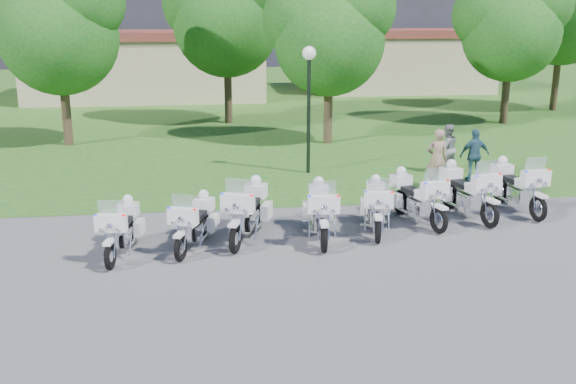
{
  "coord_description": "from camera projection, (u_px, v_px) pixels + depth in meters",
  "views": [
    {
      "loc": [
        -2.55,
        -13.63,
        5.11
      ],
      "look_at": [
        -0.65,
        1.2,
        0.95
      ],
      "focal_mm": 40.0,
      "sensor_mm": 36.0,
      "label": 1
    }
  ],
  "objects": [
    {
      "name": "motorcycle_7",
      "position": [
        517.0,
        185.0,
        17.15
      ],
      "size": [
        0.96,
        2.42,
        1.63
      ],
      "rotation": [
        0.0,
        0.0,
        3.26
      ],
      "color": "black",
      "rests_on": "ground"
    },
    {
      "name": "motorcycle_1",
      "position": [
        195.0,
        222.0,
        14.41
      ],
      "size": [
        1.14,
        2.04,
        1.43
      ],
      "rotation": [
        0.0,
        0.0,
        2.8
      ],
      "color": "black",
      "rests_on": "ground"
    },
    {
      "name": "bystander_c",
      "position": [
        475.0,
        155.0,
        20.1
      ],
      "size": [
        0.99,
        0.44,
        1.66
      ],
      "primitive_type": "imported",
      "rotation": [
        0.0,
        0.0,
        3.18
      ],
      "color": "#2F5A72",
      "rests_on": "ground"
    },
    {
      "name": "motorcycle_0",
      "position": [
        121.0,
        228.0,
        13.99
      ],
      "size": [
        0.9,
        2.12,
        1.43
      ],
      "rotation": [
        0.0,
        0.0,
        2.99
      ],
      "color": "black",
      "rests_on": "ground"
    },
    {
      "name": "bystander_b",
      "position": [
        447.0,
        149.0,
        21.18
      ],
      "size": [
        0.89,
        0.75,
        1.62
      ],
      "primitive_type": "imported",
      "rotation": [
        0.0,
        0.0,
        -2.95
      ],
      "color": "gray",
      "rests_on": "ground"
    },
    {
      "name": "motorcycle_3",
      "position": [
        321.0,
        211.0,
        15.02
      ],
      "size": [
        0.91,
        2.36,
        1.58
      ],
      "rotation": [
        0.0,
        0.0,
        3.04
      ],
      "color": "black",
      "rests_on": "ground"
    },
    {
      "name": "motorcycle_2",
      "position": [
        248.0,
        210.0,
        14.98
      ],
      "size": [
        1.32,
        2.34,
        1.64
      ],
      "rotation": [
        0.0,
        0.0,
        2.8
      ],
      "color": "black",
      "rests_on": "ground"
    },
    {
      "name": "building_east",
      "position": [
        402.0,
        60.0,
        44.17
      ],
      "size": [
        11.44,
        7.28,
        4.1
      ],
      "color": "tan",
      "rests_on": "ground"
    },
    {
      "name": "tree_0",
      "position": [
        57.0,
        24.0,
        24.68
      ],
      "size": [
        5.36,
        4.58,
        7.15
      ],
      "color": "#38281C",
      "rests_on": "ground"
    },
    {
      "name": "motorcycle_6",
      "position": [
        467.0,
        190.0,
        16.64
      ],
      "size": [
        1.12,
        2.43,
        1.65
      ],
      "rotation": [
        0.0,
        0.0,
        3.35
      ],
      "color": "black",
      "rests_on": "ground"
    },
    {
      "name": "tree_3",
      "position": [
        511.0,
        23.0,
        29.84
      ],
      "size": [
        5.32,
        4.54,
        7.09
      ],
      "color": "#38281C",
      "rests_on": "ground"
    },
    {
      "name": "motorcycle_4",
      "position": [
        376.0,
        206.0,
        15.54
      ],
      "size": [
        1.02,
        2.2,
        1.5
      ],
      "rotation": [
        0.0,
        0.0,
        2.93
      ],
      "color": "black",
      "rests_on": "ground"
    },
    {
      "name": "tree_1",
      "position": [
        225.0,
        13.0,
        29.83
      ],
      "size": [
        5.83,
        4.97,
        7.77
      ],
      "color": "#38281C",
      "rests_on": "ground"
    },
    {
      "name": "bystander_a",
      "position": [
        437.0,
        159.0,
        19.32
      ],
      "size": [
        0.68,
        0.47,
        1.8
      ],
      "primitive_type": "imported",
      "rotation": [
        0.0,
        0.0,
        3.09
      ],
      "color": "gray",
      "rests_on": "ground"
    },
    {
      "name": "ground",
      "position": [
        323.0,
        245.0,
        14.71
      ],
      "size": [
        100.0,
        100.0,
        0.0
      ],
      "primitive_type": "plane",
      "color": "#5D5D63",
      "rests_on": "ground"
    },
    {
      "name": "tree_4",
      "position": [
        563.0,
        2.0,
        33.75
      ],
      "size": [
        6.48,
        5.53,
        8.64
      ],
      "color": "#38281C",
      "rests_on": "ground"
    },
    {
      "name": "lamp_post",
      "position": [
        309.0,
        78.0,
        20.54
      ],
      "size": [
        0.44,
        0.44,
        4.13
      ],
      "color": "black",
      "rests_on": "ground"
    },
    {
      "name": "tree_2",
      "position": [
        328.0,
        30.0,
        25.12
      ],
      "size": [
        5.13,
        4.37,
        6.84
      ],
      "color": "#38281C",
      "rests_on": "ground"
    },
    {
      "name": "grass_lawn",
      "position": [
        246.0,
        98.0,
        40.51
      ],
      "size": [
        100.0,
        48.0,
        0.01
      ],
      "primitive_type": "cube",
      "color": "#205B1C",
      "rests_on": "ground"
    },
    {
      "name": "building_west",
      "position": [
        149.0,
        64.0,
        40.17
      ],
      "size": [
        14.56,
        8.32,
        4.1
      ],
      "color": "tan",
      "rests_on": "ground"
    },
    {
      "name": "motorcycle_5",
      "position": [
        416.0,
        197.0,
        16.18
      ],
      "size": [
        1.17,
        2.28,
        1.57
      ],
      "rotation": [
        0.0,
        0.0,
        3.42
      ],
      "color": "black",
      "rests_on": "ground"
    }
  ]
}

